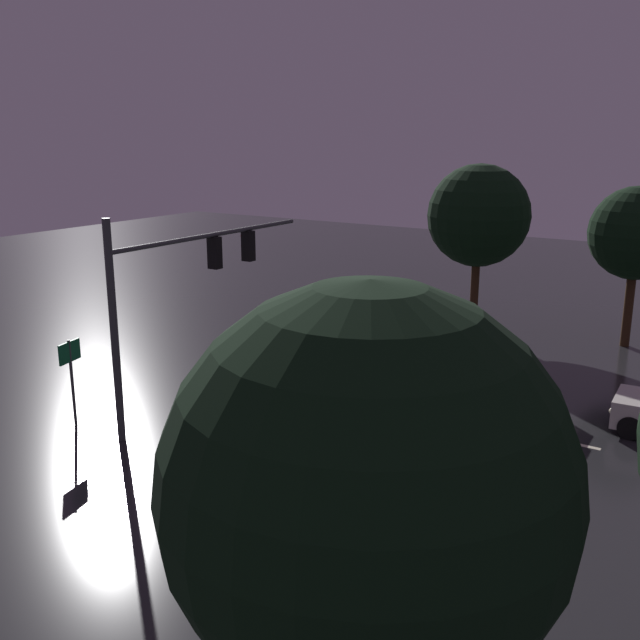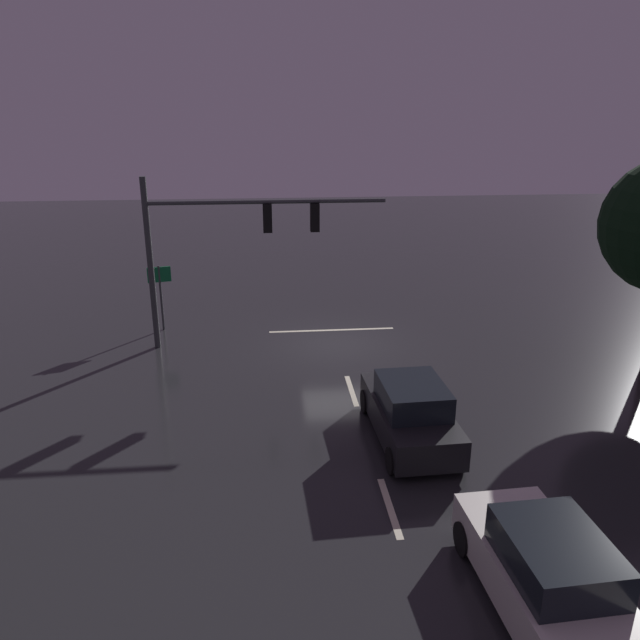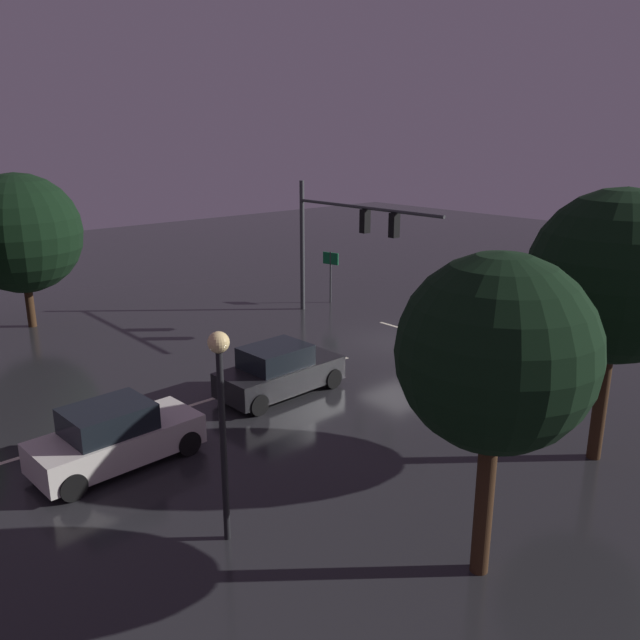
% 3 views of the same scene
% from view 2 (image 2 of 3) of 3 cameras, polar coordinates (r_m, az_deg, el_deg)
% --- Properties ---
extents(ground_plane, '(80.00, 80.00, 0.00)m').
position_cam_2_polar(ground_plane, '(23.11, 1.54, -2.29)').
color(ground_plane, '#232326').
extents(traffic_signal_assembly, '(8.52, 0.47, 6.23)m').
position_cam_2_polar(traffic_signal_assembly, '(22.20, -8.48, 7.93)').
color(traffic_signal_assembly, '#383A3D').
rests_on(traffic_signal_assembly, ground_plane).
extents(lane_dash_far, '(0.16, 2.20, 0.01)m').
position_cam_2_polar(lane_dash_far, '(19.48, 2.95, -6.56)').
color(lane_dash_far, beige).
rests_on(lane_dash_far, ground_plane).
extents(lane_dash_mid, '(0.16, 2.20, 0.01)m').
position_cam_2_polar(lane_dash_mid, '(14.39, 6.50, -16.89)').
color(lane_dash_mid, beige).
rests_on(lane_dash_mid, ground_plane).
extents(stop_bar, '(5.00, 0.16, 0.01)m').
position_cam_2_polar(stop_bar, '(24.59, 1.10, -0.94)').
color(stop_bar, beige).
rests_on(stop_bar, ground_plane).
extents(car_approaching, '(2.05, 4.43, 1.70)m').
position_cam_2_polar(car_approaching, '(16.63, 8.35, -8.44)').
color(car_approaching, black).
rests_on(car_approaching, ground_plane).
extents(car_distant, '(2.09, 4.44, 1.70)m').
position_cam_2_polar(car_distant, '(12.13, 20.37, -21.32)').
color(car_distant, silver).
rests_on(car_distant, ground_plane).
extents(route_sign, '(0.89, 0.27, 2.63)m').
position_cam_2_polar(route_sign, '(24.86, -14.64, 3.25)').
color(route_sign, '#383A3D').
rests_on(route_sign, ground_plane).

